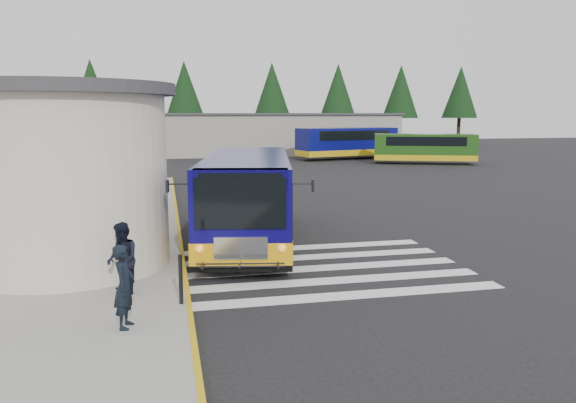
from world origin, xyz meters
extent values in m
plane|color=black|center=(0.00, 0.00, 0.00)|extent=(140.00, 140.00, 0.00)
cube|color=gray|center=(-9.00, 4.00, 0.07)|extent=(10.00, 34.00, 0.15)
cube|color=gold|center=(-4.05, 4.00, 0.08)|extent=(0.12, 34.00, 0.16)
cylinder|color=#BCB29F|center=(-7.00, 0.50, 2.40)|extent=(5.20, 5.20, 4.50)
cylinder|color=#38383A|center=(-7.00, 0.50, 4.80)|extent=(5.80, 5.80, 0.30)
cube|color=black|center=(-6.48, 5.00, 1.25)|extent=(0.08, 1.20, 2.20)
cube|color=#38383A|center=(-6.00, 5.00, 2.55)|extent=(1.20, 1.80, 0.12)
cube|color=silver|center=(-0.50, -3.20, 0.01)|extent=(8.00, 0.55, 0.01)
cube|color=silver|center=(-0.50, -2.00, 0.01)|extent=(8.00, 0.55, 0.01)
cube|color=silver|center=(-0.50, -0.80, 0.01)|extent=(8.00, 0.55, 0.01)
cube|color=silver|center=(-0.50, 0.40, 0.01)|extent=(8.00, 0.55, 0.01)
cube|color=silver|center=(-0.50, 1.60, 0.01)|extent=(8.00, 0.55, 0.01)
cube|color=gray|center=(6.00, 42.00, 2.00)|extent=(26.00, 8.00, 4.00)
cube|color=#38383A|center=(6.00, 42.00, 4.10)|extent=(26.40, 8.40, 0.20)
cylinder|color=black|center=(-12.00, 50.00, 1.80)|extent=(0.44, 0.44, 3.60)
cone|color=black|center=(-12.00, 50.00, 6.80)|extent=(4.40, 4.40, 6.40)
cylinder|color=black|center=(-2.00, 50.00, 1.80)|extent=(0.44, 0.44, 3.60)
cone|color=black|center=(-2.00, 50.00, 6.80)|extent=(4.40, 4.40, 6.40)
cylinder|color=black|center=(8.00, 50.00, 1.80)|extent=(0.44, 0.44, 3.60)
cone|color=black|center=(8.00, 50.00, 6.80)|extent=(4.40, 4.40, 6.40)
cylinder|color=black|center=(16.00, 50.00, 1.80)|extent=(0.44, 0.44, 3.60)
cone|color=black|center=(16.00, 50.00, 6.80)|extent=(4.40, 4.40, 6.40)
cylinder|color=black|center=(24.00, 50.00, 1.80)|extent=(0.44, 0.44, 3.60)
cone|color=black|center=(24.00, 50.00, 6.80)|extent=(4.40, 4.40, 6.40)
cylinder|color=black|center=(32.00, 50.00, 1.80)|extent=(0.44, 0.44, 3.60)
cone|color=black|center=(32.00, 50.00, 6.80)|extent=(4.40, 4.40, 6.40)
cube|color=#0D0755|center=(-1.81, 2.95, 1.62)|extent=(4.23, 9.55, 2.41)
cube|color=orange|center=(-1.81, 2.95, 0.70)|extent=(4.27, 9.58, 0.57)
cube|color=black|center=(-1.81, 2.95, 0.36)|extent=(4.25, 9.57, 0.23)
cube|color=black|center=(-2.67, -1.60, 2.00)|extent=(2.23, 0.48, 1.28)
cube|color=silver|center=(-2.67, -1.61, 0.87)|extent=(1.32, 0.31, 0.56)
cube|color=black|center=(-2.94, 4.00, 2.10)|extent=(1.29, 6.66, 0.92)
cube|color=black|center=(-0.38, 3.52, 2.10)|extent=(1.29, 6.66, 0.92)
cylinder|color=black|center=(-3.49, 0.14, 0.49)|extent=(0.48, 1.02, 0.98)
cylinder|color=black|center=(-1.27, -0.28, 0.49)|extent=(0.48, 1.02, 0.98)
cylinder|color=black|center=(-2.43, 5.78, 0.49)|extent=(0.48, 1.02, 0.98)
cylinder|color=black|center=(-0.21, 5.37, 0.49)|extent=(0.48, 1.02, 0.98)
cube|color=black|center=(-4.40, -1.10, 2.41)|extent=(0.08, 0.19, 0.31)
cube|color=black|center=(-0.88, -1.76, 2.41)|extent=(0.08, 0.19, 0.31)
imported|color=black|center=(-5.27, -4.49, 0.96)|extent=(0.49, 0.65, 1.61)
imported|color=black|center=(-5.45, -2.45, 0.97)|extent=(0.86, 0.96, 1.64)
cylinder|color=black|center=(-4.20, -3.36, 0.69)|extent=(0.09, 0.09, 1.08)
cube|color=#070A5A|center=(12.02, 34.30, 1.64)|extent=(9.87, 4.97, 2.43)
cube|color=gold|center=(12.02, 34.30, 0.66)|extent=(9.91, 5.01, 0.53)
cube|color=black|center=(12.02, 34.30, 2.22)|extent=(7.84, 4.48, 0.85)
cube|color=#1D4612|center=(16.76, 28.20, 1.42)|extent=(8.53, 5.06, 2.11)
cube|color=gold|center=(16.76, 28.20, 0.57)|extent=(8.56, 5.09, 0.46)
cube|color=black|center=(16.76, 28.20, 1.92)|extent=(6.83, 4.45, 0.73)
camera|label=1|loc=(-4.45, -15.11, 4.18)|focal=35.00mm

